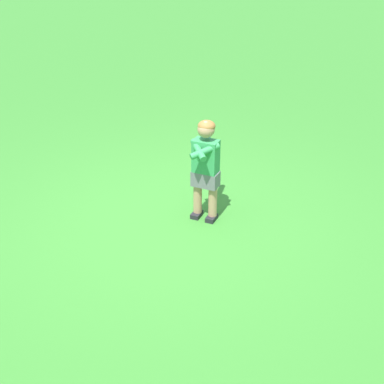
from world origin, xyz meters
The scene contains 2 objects.
ground_plane centered at (0.00, 0.00, 0.00)m, with size 40.00×40.00×0.00m, color #38842D.
child_batter centered at (-0.24, -0.27, 0.65)m, with size 0.33×0.62×1.08m.
Camera 1 is at (-2.22, 3.90, 2.80)m, focal length 47.68 mm.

